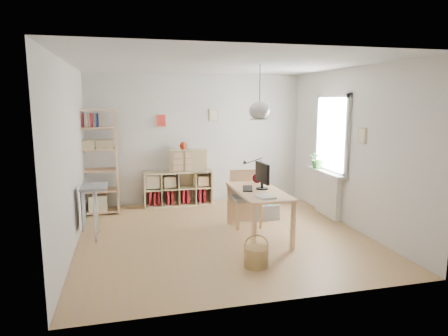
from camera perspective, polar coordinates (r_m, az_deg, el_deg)
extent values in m
plane|color=tan|center=(6.56, -0.22, -9.54)|extent=(4.50, 4.50, 0.00)
plane|color=white|center=(8.44, -3.85, 4.14)|extent=(4.50, 0.00, 4.50)
plane|color=white|center=(4.13, 7.16, -1.71)|extent=(4.50, 0.00, 4.50)
plane|color=white|center=(6.13, -21.13, 1.43)|extent=(0.00, 4.50, 4.50)
plane|color=white|center=(7.12, 17.67, 2.68)|extent=(0.00, 4.50, 4.50)
plane|color=silver|center=(6.22, -0.24, 14.65)|extent=(4.50, 4.50, 0.00)
cylinder|color=black|center=(6.21, 5.13, 11.48)|extent=(0.01, 0.01, 0.68)
ellipsoid|color=silver|center=(6.21, 5.08, 8.16)|extent=(0.32, 0.32, 0.27)
cube|color=white|center=(7.61, 15.29, 4.73)|extent=(0.03, 1.00, 1.30)
cube|color=silver|center=(7.13, 17.22, 4.33)|extent=(0.06, 0.08, 1.46)
cube|color=silver|center=(8.07, 13.28, 5.08)|extent=(0.06, 0.08, 1.46)
cube|color=silver|center=(7.58, 15.36, 9.93)|extent=(0.06, 1.16, 0.08)
cube|color=silver|center=(7.69, 14.90, -0.40)|extent=(0.06, 1.16, 0.08)
cube|color=silver|center=(7.77, 14.63, -3.75)|extent=(0.10, 0.80, 0.80)
cube|color=silver|center=(7.66, 14.43, -0.64)|extent=(0.22, 1.20, 0.06)
cube|color=#E4B283|center=(6.37, 4.91, -3.33)|extent=(0.70, 1.50, 0.04)
cube|color=#E4B283|center=(5.74, 4.26, -8.68)|extent=(0.06, 0.06, 0.71)
cube|color=#E4B283|center=(7.03, 0.70, -5.21)|extent=(0.06, 0.06, 0.71)
cube|color=#E4B283|center=(5.95, 9.82, -8.14)|extent=(0.06, 0.06, 0.71)
cube|color=#E4B283|center=(7.20, 5.34, -4.90)|extent=(0.06, 0.06, 0.71)
cube|color=beige|center=(8.41, -6.52, -5.18)|extent=(1.40, 0.38, 0.03)
cube|color=beige|center=(8.26, -6.62, -0.55)|extent=(1.40, 0.38, 0.03)
cube|color=beige|center=(8.27, -11.29, -3.10)|extent=(0.03, 0.38, 0.72)
cube|color=beige|center=(8.44, -1.95, -2.66)|extent=(0.03, 0.38, 0.72)
cube|color=beige|center=(8.50, -6.73, -2.63)|extent=(1.40, 0.02, 0.72)
cube|color=maroon|center=(8.33, -10.53, -4.18)|extent=(0.06, 0.26, 0.30)
cube|color=maroon|center=(8.34, -9.91, -4.15)|extent=(0.05, 0.26, 0.30)
cube|color=maroon|center=(8.34, -9.37, -4.12)|extent=(0.05, 0.26, 0.30)
cube|color=maroon|center=(8.36, -8.06, -4.06)|extent=(0.05, 0.26, 0.30)
cube|color=maroon|center=(8.37, -7.45, -4.03)|extent=(0.05, 0.26, 0.30)
cube|color=maroon|center=(8.40, -5.89, -3.96)|extent=(0.06, 0.26, 0.30)
cube|color=maroon|center=(8.41, -5.28, -3.93)|extent=(0.06, 0.26, 0.30)
cube|color=maroon|center=(8.45, -3.53, -3.84)|extent=(0.06, 0.26, 0.30)
cube|color=maroon|center=(8.46, -2.93, -3.81)|extent=(0.05, 0.26, 0.30)
cube|color=#E4B283|center=(7.97, -20.55, 0.68)|extent=(0.04, 0.38, 2.00)
cube|color=#E4B283|center=(7.91, -15.08, 0.90)|extent=(0.04, 0.38, 2.00)
cube|color=#E4B283|center=(8.12, -17.48, -5.85)|extent=(0.76, 0.38, 0.03)
cube|color=#E4B283|center=(8.03, -17.62, -3.09)|extent=(0.76, 0.38, 0.03)
cube|color=#E4B283|center=(7.95, -17.77, -0.28)|extent=(0.76, 0.38, 0.03)
cube|color=#E4B283|center=(7.90, -17.92, 2.58)|extent=(0.76, 0.38, 0.03)
cube|color=#E4B283|center=(7.86, -18.07, 5.47)|extent=(0.76, 0.38, 0.03)
cube|color=#E4B283|center=(7.85, -18.20, 7.88)|extent=(0.76, 0.38, 0.03)
cube|color=navy|center=(7.88, -20.17, 6.42)|extent=(0.04, 0.18, 0.26)
cube|color=maroon|center=(7.87, -19.59, 6.45)|extent=(0.04, 0.18, 0.26)
cube|color=beige|center=(7.86, -19.00, 6.48)|extent=(0.04, 0.18, 0.26)
cube|color=maroon|center=(7.86, -18.42, 6.51)|extent=(0.04, 0.18, 0.26)
cube|color=navy|center=(7.85, -17.69, 6.55)|extent=(0.04, 0.18, 0.26)
cube|color=beige|center=(7.84, -16.95, 6.58)|extent=(0.04, 0.18, 0.26)
cube|color=gray|center=(6.53, -18.05, -2.56)|extent=(0.40, 0.55, 0.04)
cylinder|color=silver|center=(6.42, -17.99, -6.64)|extent=(0.03, 0.03, 0.82)
cylinder|color=silver|center=(6.84, -17.74, -5.62)|extent=(0.03, 0.03, 0.82)
cube|color=gray|center=(6.62, -19.46, -5.41)|extent=(0.02, 0.50, 0.62)
cube|color=gray|center=(6.91, 3.15, -4.25)|extent=(0.47, 0.47, 0.07)
cube|color=#E4B283|center=(6.74, 1.97, -6.95)|extent=(0.04, 0.04, 0.47)
cube|color=#E4B283|center=(7.11, 1.11, -6.05)|extent=(0.04, 0.04, 0.47)
cube|color=#E4B283|center=(6.85, 5.22, -6.70)|extent=(0.04, 0.04, 0.47)
cube|color=#E4B283|center=(7.22, 4.21, -5.84)|extent=(0.04, 0.04, 0.47)
cube|color=#E4B283|center=(7.05, 2.68, -1.93)|extent=(0.47, 0.04, 0.42)
cylinder|color=#A07D48|center=(5.37, 4.61, -12.56)|extent=(0.32, 0.32, 0.26)
torus|color=#A07D48|center=(5.31, 4.63, -11.06)|extent=(0.32, 0.09, 0.32)
cube|color=#BCBBB7|center=(7.47, 5.51, -7.11)|extent=(0.54, 0.38, 0.02)
cube|color=#BCBBB7|center=(7.35, 3.63, -6.31)|extent=(0.02, 0.37, 0.28)
cube|color=#BCBBB7|center=(7.53, 7.39, -5.99)|extent=(0.02, 0.37, 0.28)
cube|color=#BCBBB7|center=(7.28, 6.01, -6.51)|extent=(0.54, 0.03, 0.28)
cube|color=#BCBBB7|center=(7.60, 5.07, -5.81)|extent=(0.54, 0.03, 0.28)
cube|color=#BCBBB7|center=(7.67, 4.70, -3.65)|extent=(0.54, 0.19, 0.34)
sphere|color=gold|center=(7.33, 4.74, -5.86)|extent=(0.12, 0.12, 0.12)
sphere|color=#155399|center=(7.49, 6.08, -5.53)|extent=(0.12, 0.12, 0.12)
sphere|color=#C85519|center=(7.40, 5.45, -5.72)|extent=(0.12, 0.12, 0.12)
sphere|color=green|center=(7.40, 6.82, -5.73)|extent=(0.12, 0.12, 0.12)
cylinder|color=black|center=(6.44, 5.45, -2.94)|extent=(0.20, 0.20, 0.02)
cylinder|color=black|center=(6.43, 5.46, -2.48)|extent=(0.04, 0.04, 0.09)
cube|color=black|center=(6.39, 5.49, -0.68)|extent=(0.07, 0.49, 0.32)
cube|color=black|center=(6.42, 3.39, -2.94)|extent=(0.26, 0.44, 0.02)
cylinder|color=black|center=(7.07, 5.25, -1.73)|extent=(0.05, 0.05, 0.04)
cylinder|color=black|center=(7.04, 5.27, -0.32)|extent=(0.01, 0.01, 0.35)
cone|color=black|center=(6.84, 3.13, 0.77)|extent=(0.09, 0.06, 0.08)
sphere|color=#480915|center=(6.88, 4.76, -1.49)|extent=(0.17, 0.17, 0.17)
cube|color=silver|center=(5.89, 5.94, -4.09)|extent=(0.26, 0.31, 0.03)
cube|color=beige|center=(8.25, -5.09, 1.11)|extent=(0.82, 0.50, 0.44)
ellipsoid|color=#A9270E|center=(8.20, -5.86, 3.18)|extent=(0.14, 0.14, 0.17)
imported|color=#2A6827|center=(7.90, 13.27, 1.32)|extent=(0.41, 0.38, 0.38)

